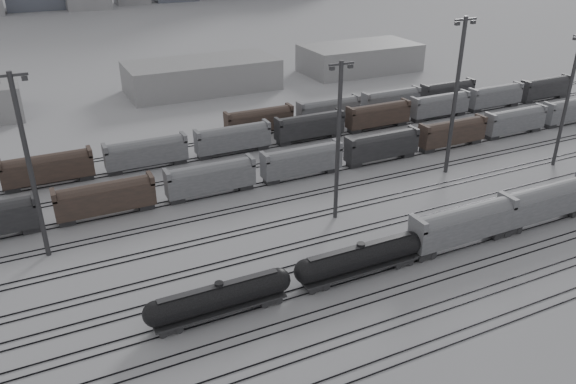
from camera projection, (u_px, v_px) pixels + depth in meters
name	position (u px, v px, depth m)	size (l,w,h in m)	color
ground	(360.00, 280.00, 71.82)	(900.00, 900.00, 0.00)	#A8A8AC
tracks	(298.00, 220.00, 85.97)	(220.00, 71.50, 0.16)	black
tank_car_a	(220.00, 297.00, 64.31)	(17.76, 2.96, 4.39)	black
tank_car_b	(360.00, 258.00, 71.67)	(18.63, 3.10, 4.60)	black
hopper_car_a	(464.00, 223.00, 77.83)	(16.72, 3.32, 5.98)	black
hopper_car_b	(546.00, 200.00, 84.02)	(16.86, 3.35, 6.03)	black
light_mast_b	(29.00, 165.00, 71.39)	(4.08, 0.65, 25.48)	#38383A
light_mast_c	(338.00, 139.00, 81.52)	(3.89, 0.62, 24.32)	#38383A
light_mast_d	(456.00, 94.00, 96.46)	(4.42, 0.71, 27.62)	#38383A
light_mast_e	(568.00, 98.00, 100.20)	(3.92, 0.63, 24.50)	#38383A
bg_string_near	(302.00, 162.00, 99.67)	(151.00, 3.00, 5.60)	slate
bg_string_mid	(310.00, 127.00, 116.56)	(151.00, 3.00, 5.60)	black
bg_string_far	(360.00, 106.00, 129.90)	(66.00, 3.00, 5.60)	#48362E
warehouse_mid	(202.00, 75.00, 151.01)	(40.00, 18.00, 8.00)	gray
warehouse_right	(360.00, 58.00, 170.59)	(35.00, 18.00, 8.00)	gray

